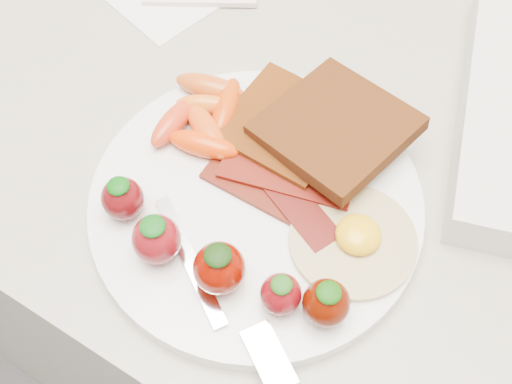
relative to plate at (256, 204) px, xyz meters
The scene contains 9 objects.
counter 0.48m from the plate, 93.54° to the left, with size 2.00×0.60×0.90m, color gray.
plate is the anchor object (origin of this frame).
toast_lower 0.07m from the plate, 100.88° to the left, with size 0.10×0.10×0.01m, color #402007.
toast_upper 0.09m from the plate, 71.87° to the left, with size 0.11×0.11×0.01m, color black.
fried_egg 0.09m from the plate, ahead, with size 0.11×0.11×0.02m.
bacon_strips 0.02m from the plate, 48.48° to the left, with size 0.13×0.07×0.01m.
baby_carrots 0.09m from the plate, 151.62° to the left, with size 0.10×0.10×0.02m.
strawberries 0.08m from the plate, 84.68° to the right, with size 0.21×0.06×0.05m.
fork 0.09m from the plate, 72.99° to the right, with size 0.17×0.09×0.00m.
Camera 1 is at (0.14, 1.34, 1.36)m, focal length 45.00 mm.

